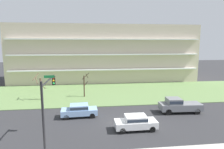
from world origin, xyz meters
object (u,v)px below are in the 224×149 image
object	(u,v)px
pickup_gray_near_left	(178,105)
traffic_signal_mast	(48,100)
tree_left	(85,85)
sedan_white_center_right	(136,122)
sedan_blue_center_left	(79,110)
tree_far_left	(40,87)

from	to	relation	value
pickup_gray_near_left	traffic_signal_mast	distance (m)	17.07
tree_left	traffic_signal_mast	world-z (taller)	traffic_signal_mast
sedan_white_center_right	pickup_gray_near_left	bearing A→B (deg)	33.00
pickup_gray_near_left	sedan_blue_center_left	size ratio (longest dim) A/B	1.23
sedan_white_center_right	traffic_signal_mast	world-z (taller)	traffic_signal_mast
pickup_gray_near_left	sedan_blue_center_left	distance (m)	12.89
tree_far_left	tree_left	size ratio (longest dim) A/B	1.05
sedan_blue_center_left	tree_left	bearing A→B (deg)	-95.86
sedan_blue_center_left	tree_far_left	bearing A→B (deg)	-54.46
tree_left	sedan_white_center_right	bearing A→B (deg)	-68.00
tree_far_left	traffic_signal_mast	world-z (taller)	traffic_signal_mast
tree_far_left	pickup_gray_near_left	bearing A→B (deg)	-22.94
tree_left	traffic_signal_mast	xyz separation A→B (m)	(-2.72, -16.47, 2.22)
tree_left	pickup_gray_near_left	distance (m)	15.48
tree_left	traffic_signal_mast	bearing A→B (deg)	-99.37
tree_left	sedan_white_center_right	xyz separation A→B (m)	(5.55, -13.74, -1.22)
tree_left	sedan_white_center_right	size ratio (longest dim) A/B	0.94
traffic_signal_mast	sedan_blue_center_left	bearing A→B (deg)	72.98
tree_left	traffic_signal_mast	distance (m)	16.84
tree_left	sedan_blue_center_left	bearing A→B (deg)	-93.13
tree_left	sedan_blue_center_left	world-z (taller)	tree_left
pickup_gray_near_left	traffic_signal_mast	size ratio (longest dim) A/B	0.88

